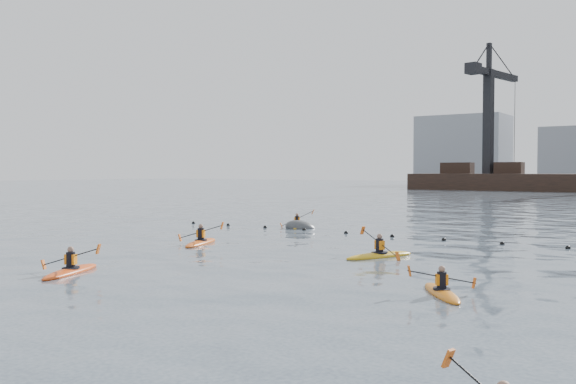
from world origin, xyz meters
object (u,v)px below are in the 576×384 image
kayaker_5 (297,226)px  mooring_buoy (301,229)px  kayaker_0 (71,270)px  kayaker_4 (442,291)px  kayaker_3 (380,255)px  kayaker_2 (201,242)px

kayaker_5 → mooring_buoy: bearing=-71.2°
kayaker_0 → kayaker_4: (12.31, 3.83, -0.01)m
kayaker_0 → kayaker_3: kayaker_3 is taller
mooring_buoy → kayaker_4: bearing=-45.5°
kayaker_2 → kayaker_3: bearing=-15.2°
kayaker_0 → kayaker_5: 19.65m
kayaker_3 → kayaker_4: kayaker_3 is taller
kayaker_2 → mooring_buoy: 9.64m
kayaker_4 → kayaker_3: bearing=-87.2°
kayaker_0 → mooring_buoy: bearing=74.7°
kayaker_0 → kayaker_3: bearing=30.8°
kayaker_2 → kayaker_4: 15.33m
kayaker_2 → kayaker_5: kayaker_5 is taller
kayaker_0 → kayaker_2: size_ratio=0.95×
kayaker_0 → mooring_buoy: kayaker_0 is taller
kayaker_5 → mooring_buoy: (0.72, -0.66, -0.10)m
kayaker_3 → kayaker_2: bearing=-151.6°
kayaker_3 → mooring_buoy: 13.16m
kayaker_2 → kayaker_0: bearing=-97.0°
kayaker_2 → kayaker_3: (9.45, 0.78, -0.00)m
kayaker_3 → kayaker_4: bearing=-27.2°
kayaker_4 → mooring_buoy: 20.93m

